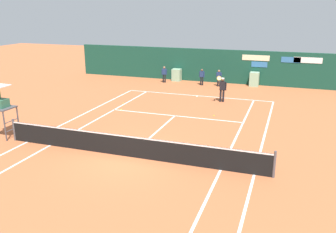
% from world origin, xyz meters
% --- Properties ---
extents(ground_plane, '(80.00, 80.00, 0.01)m').
position_xyz_m(ground_plane, '(-0.00, 0.58, 0.00)').
color(ground_plane, '#BC6038').
extents(tennis_net, '(12.10, 0.10, 1.07)m').
position_xyz_m(tennis_net, '(0.00, 0.00, 0.51)').
color(tennis_net, '#4C4C51').
rests_on(tennis_net, ground_plane).
extents(sponsor_back_wall, '(25.00, 1.02, 2.78)m').
position_xyz_m(sponsor_back_wall, '(0.04, 16.97, 1.34)').
color(sponsor_back_wall, '#144233').
rests_on(sponsor_back_wall, ground_plane).
extents(umpire_chair, '(1.00, 1.00, 2.59)m').
position_xyz_m(umpire_chair, '(-6.78, 0.23, 1.65)').
color(umpire_chair, '#47474C').
rests_on(umpire_chair, ground_plane).
extents(player_on_baseline, '(0.55, 0.76, 1.87)m').
position_xyz_m(player_on_baseline, '(1.98, 10.53, 1.00)').
color(player_on_baseline, black).
rests_on(player_on_baseline, ground_plane).
extents(ball_kid_right_post, '(0.45, 0.19, 1.35)m').
position_xyz_m(ball_kid_right_post, '(-0.63, 15.39, 0.78)').
color(ball_kid_right_post, black).
rests_on(ball_kid_right_post, ground_plane).
extents(ball_kid_centre_post, '(0.45, 0.19, 1.35)m').
position_xyz_m(ball_kid_centre_post, '(0.78, 15.39, 0.78)').
color(ball_kid_centre_post, black).
rests_on(ball_kid_centre_post, ground_plane).
extents(ball_kid_left_post, '(0.46, 0.22, 1.38)m').
position_xyz_m(ball_kid_left_post, '(-3.90, 15.39, 0.80)').
color(ball_kid_left_post, black).
rests_on(ball_kid_left_post, ground_plane).
extents(tennis_ball_by_sideline, '(0.07, 0.07, 0.07)m').
position_xyz_m(tennis_ball_by_sideline, '(-4.12, 7.91, 0.03)').
color(tennis_ball_by_sideline, '#CCE033').
rests_on(tennis_ball_by_sideline, ground_plane).
extents(tennis_ball_near_service_line, '(0.07, 0.07, 0.07)m').
position_xyz_m(tennis_ball_near_service_line, '(-3.52, 6.43, 0.03)').
color(tennis_ball_near_service_line, '#CCE033').
rests_on(tennis_ball_near_service_line, ground_plane).
extents(tennis_ball_mid_court, '(0.07, 0.07, 0.07)m').
position_xyz_m(tennis_ball_mid_court, '(2.19, 7.10, 0.03)').
color(tennis_ball_mid_court, '#CCE033').
rests_on(tennis_ball_mid_court, ground_plane).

